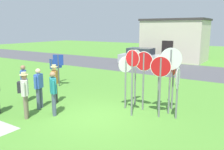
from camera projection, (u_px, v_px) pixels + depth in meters
The scene contains 21 objects.
ground_plane at pixel (93, 116), 8.97m from camera, with size 80.00×80.00×0.00m, color #518E33.
street_asphalt at pixel (185, 70), 18.65m from camera, with size 60.00×6.40×0.01m, color #4C4C51.
building_background at pixel (174, 40), 24.00m from camera, with size 6.24×4.06×4.18m.
parked_car_on_street at pixel (143, 57), 21.44m from camera, with size 4.43×2.27×1.51m.
stop_sign_leaning_left at pixel (159, 77), 9.49m from camera, with size 0.26×0.57×2.04m.
stop_sign_low_front at pixel (144, 70), 9.39m from camera, with size 0.79×0.07×2.40m.
stop_sign_far_back at pixel (132, 73), 8.73m from camera, with size 0.64×0.13×2.53m.
stop_sign_tallest at pixel (173, 74), 9.46m from camera, with size 0.43×0.63×2.17m.
stop_sign_leaning_right at pixel (135, 69), 10.01m from camera, with size 0.24×0.58×2.42m.
stop_sign_rear_right at pixel (160, 76), 8.61m from camera, with size 0.75×0.19×2.31m.
stop_sign_center_cluster at pixel (170, 69), 8.95m from camera, with size 0.70×0.51×2.58m.
stop_sign_rear_left at pixel (126, 74), 9.61m from camera, with size 0.34×0.58×2.19m.
stop_sign_nearest at pixel (177, 84), 8.52m from camera, with size 0.12×0.79×1.93m.
person_in_dark_shirt at pixel (53, 91), 8.97m from camera, with size 0.47×0.39×1.69m.
person_in_blue at pixel (24, 82), 10.52m from camera, with size 0.43×0.43×1.69m.
person_on_left at pixel (55, 82), 10.38m from camera, with size 0.38×0.50×1.74m.
person_with_sunhat at pixel (24, 92), 8.65m from camera, with size 0.48×0.48×1.74m.
person_near_signs at pixel (39, 86), 9.69m from camera, with size 0.33×0.54×1.69m.
info_panel_leftmost at pixel (52, 67), 13.76m from camera, with size 0.57×0.23×1.52m.
info_panel_middle at pixel (58, 65), 13.40m from camera, with size 0.55×0.29×1.82m.
info_panel_rightmost at pixel (58, 66), 14.27m from camera, with size 0.06×0.60×1.50m.
Camera 1 is at (5.28, -6.69, 3.31)m, focal length 37.93 mm.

